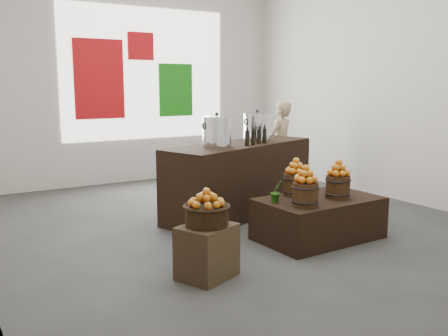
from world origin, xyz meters
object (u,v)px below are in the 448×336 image
display_table (319,218)px  shopper (280,145)px  crate (207,252)px  stock_pot_left (217,132)px  wicker_basket (207,216)px  counter (240,179)px  stock_pot_center (257,128)px

display_table → shopper: 2.93m
crate → stock_pot_left: size_ratio=1.34×
wicker_basket → stock_pot_left: (1.09, 1.66, 0.59)m
shopper → counter: bearing=14.2°
stock_pot_left → shopper: 2.40m
counter → stock_pot_center: stock_pot_center is taller
wicker_basket → display_table: wicker_basket is taller
counter → stock_pot_left: stock_pot_left is taller
wicker_basket → display_table: (1.72, 0.36, -0.35)m
counter → shopper: 1.90m
shopper → stock_pot_left: bearing=10.8°
counter → stock_pot_left: (-0.47, -0.16, 0.69)m
wicker_basket → counter: size_ratio=0.17×
display_table → wicker_basket: bearing=-169.9°
wicker_basket → stock_pot_center: bearing=45.1°
stock_pot_left → stock_pot_center: 0.89m
crate → counter: (1.57, 1.82, 0.25)m
stock_pot_center → shopper: (1.17, 0.95, -0.43)m
crate → wicker_basket: (0.00, 0.00, 0.35)m
crate → stock_pot_left: 2.20m
display_table → stock_pot_left: (-0.63, 1.30, 0.94)m
wicker_basket → stock_pot_left: 2.07m
counter → stock_pot_left: 0.85m
stock_pot_left → wicker_basket: bearing=-123.4°
crate → display_table: (1.72, 0.36, -0.01)m
wicker_basket → counter: (1.57, 1.82, -0.10)m
wicker_basket → display_table: 1.80m
crate → shopper: bearing=42.9°
stock_pot_center → shopper: bearing=39.0°
crate → stock_pot_center: 2.90m
crate → wicker_basket: bearing=0.0°
counter → shopper: size_ratio=1.60×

